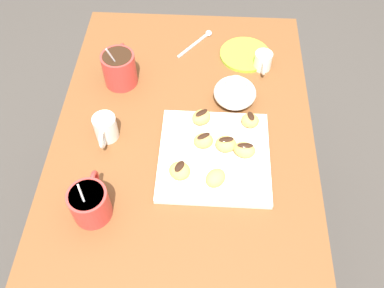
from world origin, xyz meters
The scene contains 23 objects.
ground_plane centered at (0.00, 0.00, 0.00)m, with size 8.00×8.00×0.00m, color #423D38.
dining_table centered at (0.00, 0.00, 0.58)m, with size 1.08×0.69×0.71m.
pastry_plate_square centered at (-0.04, -0.08, 0.72)m, with size 0.28×0.28×0.02m, color white.
coffee_mug_red_left centered at (-0.21, 0.20, 0.76)m, with size 0.13×0.09×0.13m.
coffee_mug_red_right centered at (0.22, 0.20, 0.77)m, with size 0.14×0.10×0.15m.
cream_pitcher_white centered at (0.01, 0.20, 0.75)m, with size 0.10×0.06×0.07m.
ice_cream_bowl centered at (0.16, -0.14, 0.75)m, with size 0.12×0.12×0.09m.
chocolate_sauce_pitcher centered at (0.30, -0.22, 0.74)m, with size 0.09×0.05×0.06m.
saucer_lime_left centered at (0.35, -0.17, 0.72)m, with size 0.16×0.16×0.01m, color #9EC633.
loose_spoon_near_saucer centered at (0.41, -0.03, 0.72)m, with size 0.14×0.10×0.01m.
beignet_0 centered at (-0.02, -0.11, 0.75)m, with size 0.05×0.05×0.04m, color #DBA351.
chocolate_drizzle_0 centered at (-0.02, -0.11, 0.77)m, with size 0.04×0.02×0.01m, color black.
beignet_1 centered at (-0.11, 0.00, 0.75)m, with size 0.05×0.05×0.04m, color #DBA351.
chocolate_drizzle_1 centered at (-0.11, 0.00, 0.77)m, with size 0.03×0.02×0.01m, color black.
beignet_2 centered at (0.06, -0.17, 0.75)m, with size 0.04×0.05×0.03m, color #DBA351.
chocolate_drizzle_2 centered at (0.06, -0.17, 0.77)m, with size 0.03×0.02×0.01m, color black.
beignet_3 centered at (-0.12, -0.09, 0.75)m, with size 0.05×0.04×0.04m, color #DBA351.
beignet_4 centered at (0.06, -0.05, 0.75)m, with size 0.05×0.04×0.03m, color #DBA351.
chocolate_drizzle_4 centered at (0.06, -0.05, 0.76)m, with size 0.04×0.02×0.01m, color black.
beignet_5 centered at (-0.04, -0.16, 0.75)m, with size 0.06×0.04×0.04m, color #DBA351.
chocolate_drizzle_5 centered at (-0.04, -0.16, 0.77)m, with size 0.04×0.02×0.01m, color black.
beignet_6 centered at (-0.02, -0.05, 0.75)m, with size 0.05×0.04×0.04m, color #DBA351.
chocolate_drizzle_6 centered at (-0.02, -0.05, 0.77)m, with size 0.04×0.01×0.01m, color black.
Camera 1 is at (-0.64, -0.06, 1.59)m, focal length 38.70 mm.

